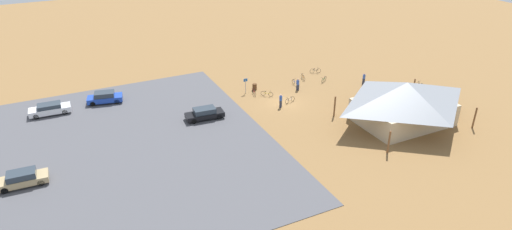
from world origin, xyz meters
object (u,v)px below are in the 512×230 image
bicycle_red_edge_north (254,92)px  car_blue_mid_lot (105,97)px  bicycle_blue_by_bin (296,83)px  lot_sign (246,83)px  bike_pavilion (405,100)px  bicycle_black_yard_right (421,85)px  bicycle_silver_edge_south (290,100)px  car_white_end_stall (50,109)px  bicycle_yellow_front_row (267,94)px  car_tan_back_corner (22,179)px  bicycle_teal_near_porch (430,92)px  visitor_near_lot (298,84)px  bicycle_green_mid_cluster (324,80)px  car_black_front_row (205,113)px  bicycle_black_lone_west (315,71)px  bicycle_orange_near_sign (303,77)px  visitor_by_pavilion (364,78)px  bicycle_purple_yard_center (385,89)px  trash_bin (255,87)px  visitor_at_bikes (281,100)px  bicycle_white_yard_left (412,88)px

bicycle_red_edge_north → car_blue_mid_lot: 19.45m
bicycle_blue_by_bin → lot_sign: bearing=-4.9°
bike_pavilion → bicycle_black_yard_right: bike_pavilion is taller
bicycle_silver_edge_south → car_white_end_stall: car_white_end_stall is taller
bicycle_yellow_front_row → car_tan_back_corner: (29.56, 8.01, 0.40)m
bicycle_teal_near_porch → visitor_near_lot: size_ratio=0.94×
bicycle_yellow_front_row → bicycle_silver_edge_south: bearing=119.8°
bicycle_yellow_front_row → bicycle_green_mid_cluster: size_ratio=0.86×
bicycle_black_yard_right → car_black_front_row: (30.47, -4.16, 0.39)m
bicycle_teal_near_porch → visitor_near_lot: (15.20, -9.24, 0.51)m
bicycle_red_edge_north → bicycle_black_lone_west: bearing=-165.0°
bicycle_orange_near_sign → car_blue_mid_lot: size_ratio=0.35×
lot_sign → bicycle_blue_by_bin: lot_sign is taller
bicycle_blue_by_bin → car_black_front_row: (15.16, 4.20, 0.38)m
bicycle_green_mid_cluster → visitor_by_pavilion: bearing=144.9°
bicycle_silver_edge_south → visitor_near_lot: bearing=-134.5°
bicycle_teal_near_porch → car_white_end_stall: (46.35, -16.09, 0.36)m
bicycle_green_mid_cluster → bicycle_purple_yard_center: (-5.52, 6.59, 0.04)m
lot_sign → bicycle_black_yard_right: bearing=158.4°
bicycle_silver_edge_south → car_tan_back_corner: (31.33, 4.92, 0.40)m
car_black_front_row → visitor_near_lot: size_ratio=2.76×
trash_bin → bicycle_black_yard_right: trash_bin is taller
visitor_at_bikes → bicycle_blue_by_bin: bearing=-135.2°
car_blue_mid_lot → car_tan_back_corner: bearing=57.5°
bicycle_green_mid_cluster → bicycle_yellow_front_row: bearing=5.2°
bicycle_blue_by_bin → car_blue_mid_lot: 25.83m
bicycle_white_yard_left → visitor_near_lot: (14.04, -7.17, 0.53)m
bicycle_black_lone_west → bicycle_blue_by_bin: size_ratio=0.91×
car_white_end_stall → visitor_near_lot: (-31.15, 6.85, 0.15)m
bicycle_white_yard_left → car_black_front_row: (28.58, -4.55, 0.38)m
bike_pavilion → bicycle_yellow_front_row: (10.96, -13.61, -2.52)m
bicycle_black_yard_right → bicycle_black_lone_west: bearing=-47.6°
car_tan_back_corner → bicycle_teal_near_porch: bearing=178.5°
bike_pavilion → bicycle_purple_yard_center: 9.32m
bicycle_black_lone_west → car_white_end_stall: (36.88, -2.45, 0.37)m
bicycle_black_lone_west → bicycle_purple_yard_center: size_ratio=1.14×
bicycle_blue_by_bin → bicycle_teal_near_porch: bicycle_blue_by_bin is taller
bicycle_teal_near_porch → car_black_front_row: (29.75, -6.62, 0.36)m
visitor_at_bikes → lot_sign: bearing=-70.4°
bicycle_black_lone_west → bicycle_orange_near_sign: bearing=25.3°
bicycle_silver_edge_south → visitor_near_lot: (-2.99, -3.05, 0.53)m
bicycle_green_mid_cluster → bicycle_purple_yard_center: 8.59m
car_black_front_row → bicycle_red_edge_north: bearing=-155.5°
bicycle_red_edge_north → bike_pavilion: bearing=129.7°
car_blue_mid_lot → bicycle_blue_by_bin: bearing=167.0°
visitor_by_pavilion → bicycle_orange_near_sign: bearing=-37.4°
bicycle_black_lone_west → bicycle_yellow_front_row: 11.36m
bike_pavilion → bicycle_teal_near_porch: (-9.01, -4.34, -2.49)m
bicycle_teal_near_porch → visitor_by_pavilion: bearing=-50.7°
car_black_front_row → visitor_by_pavilion: (-24.06, -0.32, 0.15)m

